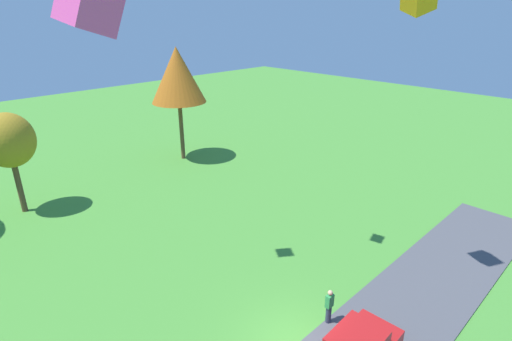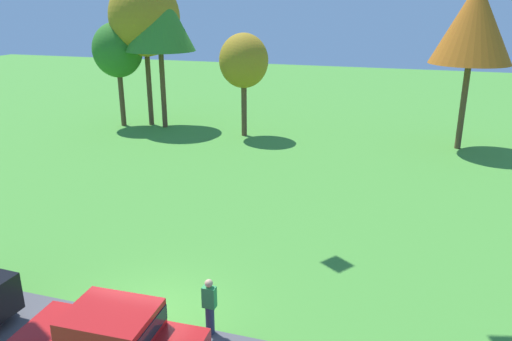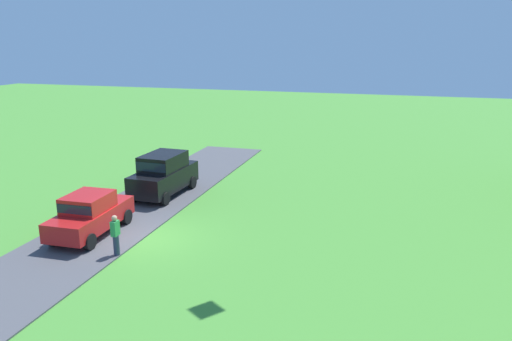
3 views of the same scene
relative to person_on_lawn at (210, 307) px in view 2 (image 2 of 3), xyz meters
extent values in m
plane|color=#478E33|center=(-1.95, 0.30, -0.88)|extent=(120.00, 120.00, 0.00)
cylinder|color=black|center=(-6.02, -0.94, -0.48)|extent=(0.69, 0.27, 0.68)
cube|color=red|center=(-1.50, -2.22, 0.67)|extent=(2.06, 1.71, 0.70)
cube|color=#19232D|center=(-1.50, -2.22, 0.67)|extent=(2.10, 1.68, 0.38)
cylinder|color=black|center=(-3.13, -1.43, -0.48)|extent=(0.69, 0.26, 0.68)
cylinder|color=#2D334C|center=(0.00, 0.00, -0.44)|extent=(0.24, 0.24, 0.88)
cube|color=#2D8E47|center=(0.00, 0.00, 0.30)|extent=(0.36, 0.22, 0.60)
sphere|color=tan|center=(0.00, 0.00, 0.72)|extent=(0.22, 0.22, 0.22)
cylinder|color=brown|center=(-15.36, 20.60, 1.05)|extent=(0.36, 0.36, 3.85)
ellipsoid|color=#2D7023|center=(-15.36, 20.60, 4.53)|extent=(3.46, 3.46, 3.81)
cylinder|color=brown|center=(-13.53, 21.41, 1.83)|extent=(0.36, 0.36, 5.41)
ellipsoid|color=olive|center=(-13.53, 21.41, 6.73)|extent=(4.87, 4.87, 5.36)
cylinder|color=brown|center=(-12.24, 21.05, 1.81)|extent=(0.36, 0.36, 5.38)
cone|color=#387F28|center=(-12.24, 21.05, 6.92)|extent=(4.84, 4.84, 4.84)
cylinder|color=brown|center=(-6.01, 20.51, 0.90)|extent=(0.36, 0.36, 3.55)
ellipsoid|color=olive|center=(-6.01, 20.51, 4.11)|extent=(3.19, 3.19, 3.51)
cylinder|color=brown|center=(7.59, 21.52, 1.70)|extent=(0.36, 0.36, 5.16)
cone|color=#B25B19|center=(7.59, 21.52, 6.60)|extent=(4.64, 4.64, 4.64)
camera|label=1|loc=(-11.75, -7.44, 11.75)|focal=28.00mm
camera|label=2|loc=(4.63, -10.54, 7.74)|focal=35.00mm
camera|label=3|loc=(15.76, 10.48, 7.47)|focal=35.00mm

